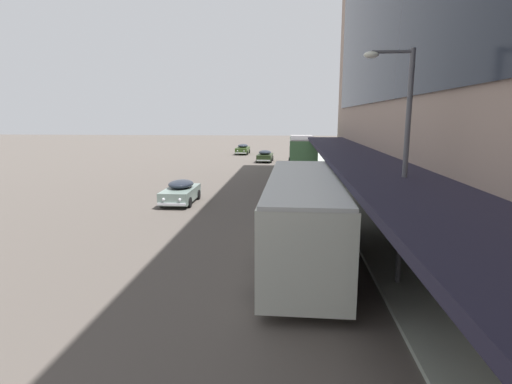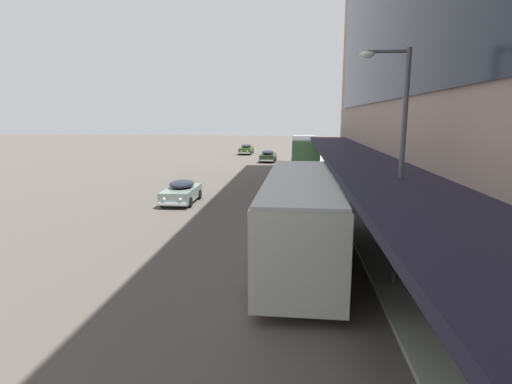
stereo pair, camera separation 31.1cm
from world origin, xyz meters
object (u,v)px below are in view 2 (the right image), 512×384
at_px(sedan_trailing_near, 246,149).
at_px(sedan_lead_mid, 182,191).
at_px(transit_bus_kerbside_front, 300,212).
at_px(street_lamp, 397,153).
at_px(vw_van, 307,192).
at_px(transit_bus_kerbside_rear, 305,152).
at_px(sedan_second_near, 268,156).

bearing_deg(sedan_trailing_near, sedan_lead_mid, -89.87).
distance_m(transit_bus_kerbside_front, street_lamp, 4.47).
bearing_deg(sedan_trailing_near, street_lamp, -77.47).
distance_m(vw_van, street_lamp, 11.52).
bearing_deg(street_lamp, transit_bus_kerbside_rear, 94.21).
relative_size(sedan_lead_mid, sedan_second_near, 0.99).
distance_m(transit_bus_kerbside_front, transit_bus_kerbside_rear, 26.52).
bearing_deg(sedan_trailing_near, transit_bus_kerbside_front, -80.41).
height_order(transit_bus_kerbside_rear, vw_van, transit_bus_kerbside_rear).
distance_m(transit_bus_kerbside_front, sedan_trailing_near, 45.31).
bearing_deg(transit_bus_kerbside_front, sedan_trailing_near, 99.59).
xyz_separation_m(vw_van, street_lamp, (2.34, -10.79, 3.27)).
height_order(transit_bus_kerbside_front, transit_bus_kerbside_rear, transit_bus_kerbside_rear).
relative_size(transit_bus_kerbside_front, street_lamp, 1.48).
bearing_deg(vw_van, sedan_lead_mid, 171.05).
xyz_separation_m(transit_bus_kerbside_front, sedan_lead_mid, (-7.47, 9.74, -1.13)).
xyz_separation_m(transit_bus_kerbside_rear, street_lamp, (2.12, -28.83, 2.41)).
relative_size(sedan_trailing_near, street_lamp, 0.66).
xyz_separation_m(sedan_second_near, street_lamp, (6.46, -36.76, 3.64)).
distance_m(transit_bus_kerbside_front, vw_van, 8.53).
xyz_separation_m(transit_bus_kerbside_rear, vw_van, (-0.22, -18.03, -0.87)).
xyz_separation_m(sedan_lead_mid, sedan_second_near, (3.90, 24.70, -0.01)).
bearing_deg(street_lamp, sedan_trailing_near, 102.53).
height_order(transit_bus_kerbside_rear, sedan_second_near, transit_bus_kerbside_rear).
height_order(transit_bus_kerbside_front, vw_van, transit_bus_kerbside_front).
height_order(vw_van, street_lamp, street_lamp).
distance_m(transit_bus_kerbside_rear, sedan_second_near, 9.12).
relative_size(transit_bus_kerbside_front, sedan_lead_mid, 2.54).
height_order(sedan_trailing_near, sedan_second_near, sedan_trailing_near).
bearing_deg(transit_bus_kerbside_rear, street_lamp, -85.79).
bearing_deg(sedan_second_near, transit_bus_kerbside_rear, -61.34).
bearing_deg(vw_van, sedan_second_near, 99.01).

